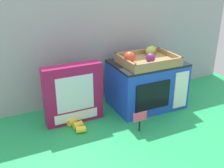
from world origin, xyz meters
name	(u,v)px	position (x,y,z in m)	size (l,w,h in m)	color
ground_plane	(129,111)	(0.00, 0.00, 0.00)	(1.70, 1.70, 0.00)	#219E54
display_back_panel	(111,46)	(0.00, 0.23, 0.31)	(1.61, 0.03, 0.61)	#A0A3A8
toy_microwave	(147,84)	(0.12, 0.03, 0.13)	(0.38, 0.27, 0.25)	blue
food_groups_crate	(147,59)	(0.10, 0.01, 0.27)	(0.28, 0.22, 0.08)	#A37F51
cookie_set_box	(73,94)	(-0.29, 0.03, 0.15)	(0.29, 0.07, 0.30)	#99144C
price_sign	(140,119)	(-0.05, -0.19, 0.07)	(0.07, 0.01, 0.10)	black
loose_toy_banana	(77,125)	(-0.31, -0.04, 0.02)	(0.07, 0.13, 0.03)	yellow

